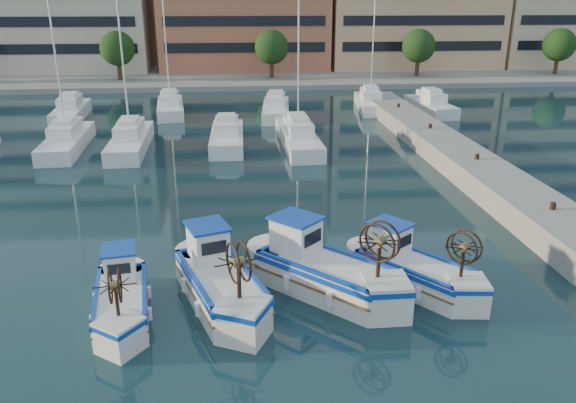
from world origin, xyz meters
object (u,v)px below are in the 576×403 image
(fishing_boat_a, at_px, (121,296))
(fishing_boat_c, at_px, (322,269))
(fishing_boat_d, at_px, (412,268))
(fishing_boat_b, at_px, (219,279))

(fishing_boat_a, distance_m, fishing_boat_c, 6.81)
(fishing_boat_a, relative_size, fishing_boat_c, 0.84)
(fishing_boat_c, bearing_deg, fishing_boat_d, -44.78)
(fishing_boat_b, bearing_deg, fishing_boat_d, -15.60)
(fishing_boat_b, xyz_separation_m, fishing_boat_d, (6.80, 0.40, -0.08))
(fishing_boat_a, height_order, fishing_boat_b, fishing_boat_b)
(fishing_boat_a, bearing_deg, fishing_boat_c, -0.39)
(fishing_boat_c, bearing_deg, fishing_boat_a, 143.24)
(fishing_boat_d, bearing_deg, fishing_boat_c, 141.81)
(fishing_boat_c, relative_size, fishing_boat_d, 1.12)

